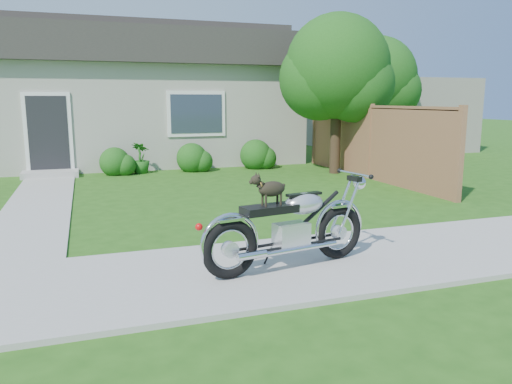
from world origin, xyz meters
TOP-DOWN VIEW (x-y plane):
  - ground at (0.00, 0.00)m, footprint 80.00×80.00m
  - sidewalk at (0.00, 0.00)m, footprint 24.00×2.20m
  - walkway at (-1.50, 5.00)m, footprint 1.20×8.00m
  - house at (-0.00, 11.99)m, footprint 12.60×7.03m
  - fence at (6.30, 5.75)m, footprint 0.12×6.62m
  - tree_near at (6.00, 6.78)m, footprint 2.81×2.78m
  - tree_far at (8.82, 9.35)m, footprint 2.71×2.66m
  - shrub_row at (0.41, 8.50)m, footprint 10.45×0.92m
  - potted_plant_right at (0.83, 8.55)m, footprint 0.67×0.67m
  - motorcycle_with_dog at (1.64, -0.14)m, footprint 2.21×0.71m

SIDE VIEW (x-z plane):
  - ground at x=0.00m, z-range 0.00..0.00m
  - walkway at x=-1.50m, z-range 0.00..0.03m
  - sidewalk at x=0.00m, z-range 0.00..0.04m
  - shrub_row at x=0.41m, z-range -0.09..0.83m
  - potted_plant_right at x=0.83m, z-range 0.00..0.85m
  - motorcycle_with_dog at x=1.64m, z-range -0.03..1.11m
  - fence at x=6.30m, z-range -0.01..1.89m
  - house at x=0.00m, z-range -0.09..4.41m
  - tree_far at x=8.82m, z-range 0.57..4.65m
  - tree_near at x=6.00m, z-range 0.60..4.86m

